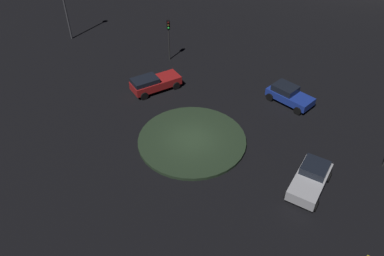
% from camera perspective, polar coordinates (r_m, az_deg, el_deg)
% --- Properties ---
extents(ground_plane, '(114.19, 114.19, 0.00)m').
position_cam_1_polar(ground_plane, '(27.87, -0.00, -2.02)').
color(ground_plane, black).
extents(roundabout_island, '(8.11, 8.11, 0.23)m').
position_cam_1_polar(roundabout_island, '(27.79, -0.00, -1.84)').
color(roundabout_island, '#263823').
rests_on(roundabout_island, ground_plane).
extents(car_blue, '(2.44, 4.08, 1.47)m').
position_cam_1_polar(car_blue, '(32.47, 14.66, 4.98)').
color(car_blue, '#1E38A5').
rests_on(car_blue, ground_plane).
extents(car_silver, '(4.33, 3.21, 1.60)m').
position_cam_1_polar(car_silver, '(25.18, 17.78, -7.46)').
color(car_silver, silver).
rests_on(car_silver, ground_plane).
extents(car_red, '(4.51, 2.25, 1.46)m').
position_cam_1_polar(car_red, '(33.12, -5.89, 6.95)').
color(car_red, red).
rests_on(car_red, ground_plane).
extents(traffic_light_northeast, '(0.37, 0.39, 4.15)m').
position_cam_1_polar(traffic_light_northeast, '(36.94, -3.62, 14.49)').
color(traffic_light_northeast, '#2D2D2D').
rests_on(traffic_light_northeast, ground_plane).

